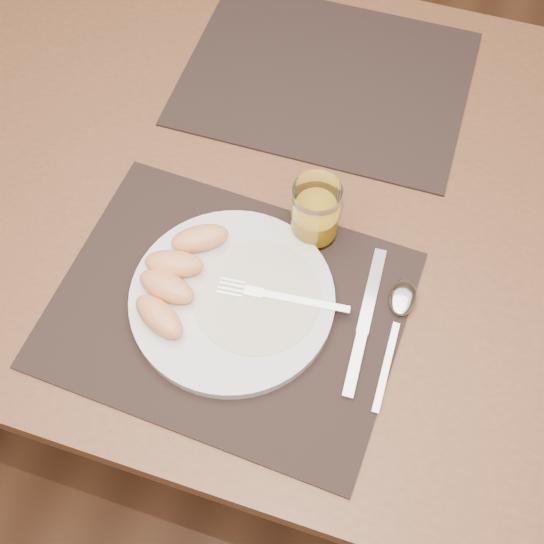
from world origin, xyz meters
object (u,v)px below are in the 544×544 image
at_px(juice_glass, 315,214).
at_px(fork, 272,295).
at_px(placemat_near, 228,309).
at_px(knife, 362,333).
at_px(table, 296,218).
at_px(plate, 232,299).
at_px(spoon, 401,307).
at_px(placemat_far, 326,78).

bearing_deg(juice_glass, fork, -100.29).
bearing_deg(placemat_near, knife, 6.06).
bearing_deg(placemat_near, table, 82.42).
bearing_deg(plate, fork, 18.15).
relative_size(table, placemat_near, 3.11).
bearing_deg(placemat_near, spoon, 17.51).
relative_size(placemat_near, juice_glass, 4.55).
xyz_separation_m(table, juice_glass, (0.04, -0.07, 0.13)).
distance_m(knife, juice_glass, 0.17).
height_order(placemat_near, juice_glass, juice_glass).
height_order(placemat_far, knife, knife).
bearing_deg(table, plate, -97.29).
distance_m(plate, fork, 0.05).
xyz_separation_m(placemat_far, knife, (0.17, -0.42, 0.00)).
height_order(fork, juice_glass, juice_glass).
height_order(table, knife, knife).
bearing_deg(placemat_near, plate, 76.90).
bearing_deg(knife, table, 126.29).
relative_size(spoon, juice_glass, 1.93).
relative_size(placemat_near, fork, 2.57).
relative_size(knife, spoon, 1.15).
xyz_separation_m(plate, spoon, (0.21, 0.06, -0.00)).
bearing_deg(juice_glass, plate, -117.23).
distance_m(fork, spoon, 0.17).
relative_size(table, spoon, 7.32).
height_order(placemat_far, plate, plate).
relative_size(placemat_far, plate, 1.67).
xyz_separation_m(fork, spoon, (0.16, 0.04, -0.01)).
xyz_separation_m(placemat_near, placemat_far, (0.01, 0.44, 0.00)).
bearing_deg(juice_glass, knife, -51.71).
bearing_deg(table, placemat_far, 94.86).
height_order(placemat_far, juice_glass, juice_glass).
distance_m(table, placemat_near, 0.24).
distance_m(table, knife, 0.27).
xyz_separation_m(table, placemat_far, (-0.02, 0.22, 0.09)).
distance_m(table, plate, 0.23).
bearing_deg(spoon, fork, -165.89).
relative_size(table, fork, 7.99).
distance_m(knife, spoon, 0.06).
distance_m(fork, juice_glass, 0.13).
height_order(table, juice_glass, juice_glass).
bearing_deg(placemat_near, placemat_far, 88.63).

